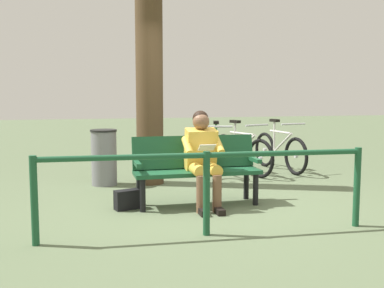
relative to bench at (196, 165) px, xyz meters
name	(u,v)px	position (x,y,z in m)	size (l,w,h in m)	color
ground_plane	(216,206)	(-0.22, 0.20, -0.51)	(40.00, 40.00, 0.00)	#566647
bench	(196,165)	(0.00, 0.00, 0.00)	(1.60, 0.49, 0.87)	#194C2D
person_reading	(203,154)	(-0.05, 0.16, 0.16)	(0.49, 0.77, 1.20)	gold
handbag	(127,200)	(0.89, 0.09, -0.39)	(0.30, 0.14, 0.24)	black
tree_trunk	(149,54)	(0.38, -1.46, 1.50)	(0.42, 0.42, 4.01)	#4C3823
litter_bin	(104,157)	(1.09, -1.50, -0.08)	(0.41, 0.41, 0.86)	slate
bicycle_purple	(279,151)	(-2.09, -2.10, -0.15)	(0.48, 1.67, 0.94)	black
bicycle_black	(241,153)	(-1.31, -1.97, -0.15)	(0.67, 1.61, 0.94)	black
bicycle_blue	(216,155)	(-0.81, -1.83, -0.15)	(0.57, 1.64, 0.94)	black
railing_fence	(207,176)	(0.21, 1.30, 0.09)	(3.35, 0.20, 0.85)	#194C2D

